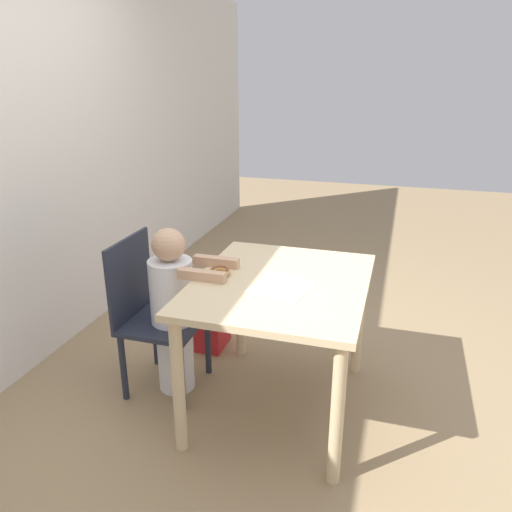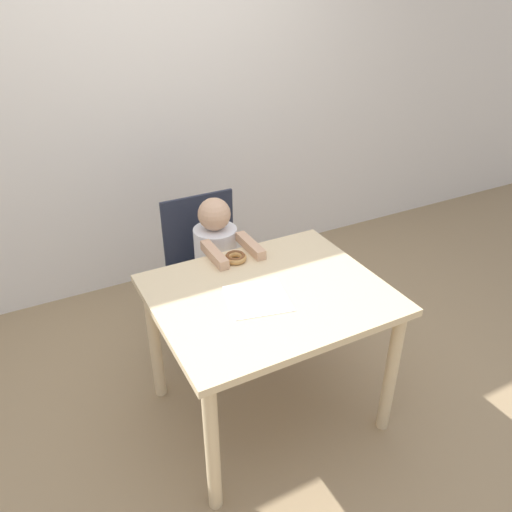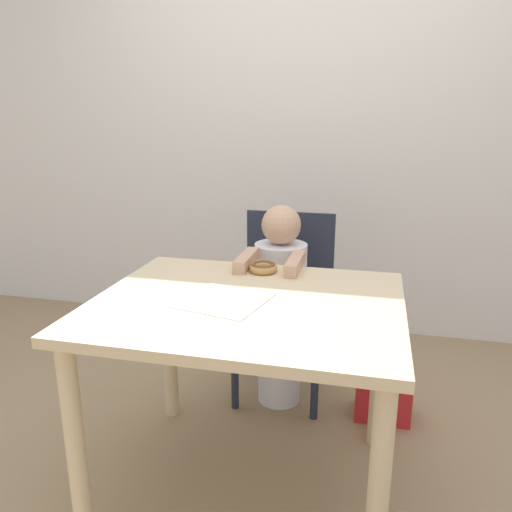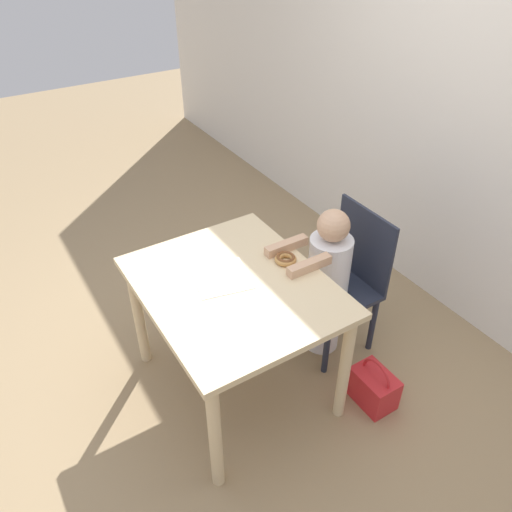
{
  "view_description": "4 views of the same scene",
  "coord_description": "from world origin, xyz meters",
  "px_view_note": "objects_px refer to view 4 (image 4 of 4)",
  "views": [
    {
      "loc": [
        -2.25,
        -0.54,
        1.73
      ],
      "look_at": [
        -0.0,
        0.13,
        0.87
      ],
      "focal_mm": 35.0,
      "sensor_mm": 36.0,
      "label": 1
    },
    {
      "loc": [
        -0.93,
        -1.64,
        2.02
      ],
      "look_at": [
        -0.0,
        0.13,
        0.87
      ],
      "focal_mm": 35.0,
      "sensor_mm": 36.0,
      "label": 2
    },
    {
      "loc": [
        0.4,
        -1.54,
        1.35
      ],
      "look_at": [
        -0.0,
        0.13,
        0.87
      ],
      "focal_mm": 35.0,
      "sensor_mm": 36.0,
      "label": 3
    },
    {
      "loc": [
        1.66,
        -0.91,
        2.3
      ],
      "look_at": [
        -0.0,
        0.13,
        0.87
      ],
      "focal_mm": 35.0,
      "sensor_mm": 36.0,
      "label": 4
    }
  ],
  "objects_px": {
    "chair": "(343,280)",
    "child_figure": "(326,283)",
    "donut": "(286,259)",
    "handbag": "(374,387)"
  },
  "relations": [
    {
      "from": "chair",
      "to": "donut",
      "type": "xyz_separation_m",
      "value": [
        -0.02,
        -0.41,
        0.31
      ]
    },
    {
      "from": "child_figure",
      "to": "donut",
      "type": "distance_m",
      "value": 0.39
    },
    {
      "from": "chair",
      "to": "child_figure",
      "type": "xyz_separation_m",
      "value": [
        0.0,
        -0.13,
        0.03
      ]
    },
    {
      "from": "handbag",
      "to": "child_figure",
      "type": "bearing_deg",
      "value": 177.13
    },
    {
      "from": "chair",
      "to": "donut",
      "type": "bearing_deg",
      "value": -92.18
    },
    {
      "from": "child_figure",
      "to": "chair",
      "type": "bearing_deg",
      "value": 90.0
    },
    {
      "from": "donut",
      "to": "child_figure",
      "type": "bearing_deg",
      "value": 86.83
    },
    {
      "from": "chair",
      "to": "donut",
      "type": "height_order",
      "value": "chair"
    },
    {
      "from": "chair",
      "to": "donut",
      "type": "distance_m",
      "value": 0.51
    },
    {
      "from": "donut",
      "to": "handbag",
      "type": "xyz_separation_m",
      "value": [
        0.51,
        0.26,
        -0.66
      ]
    }
  ]
}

